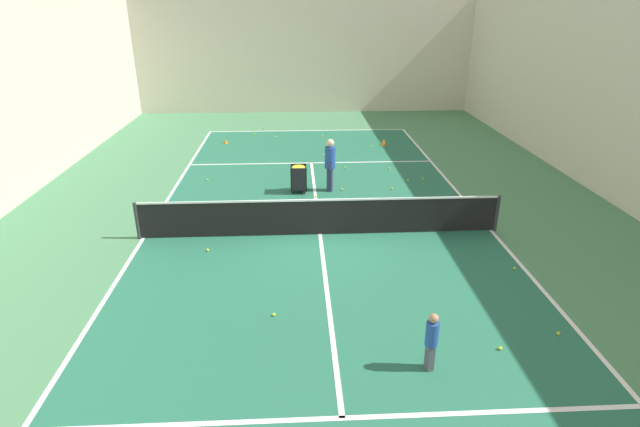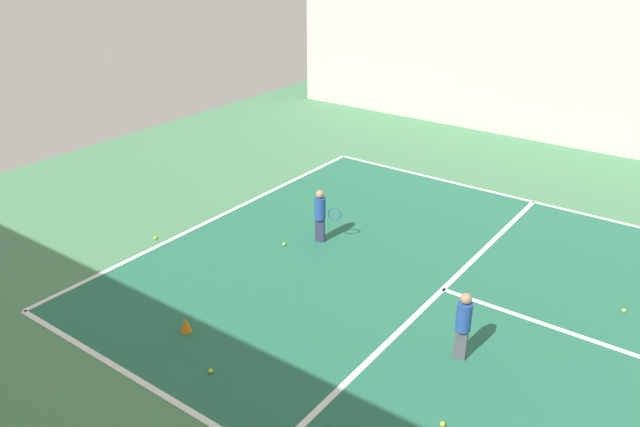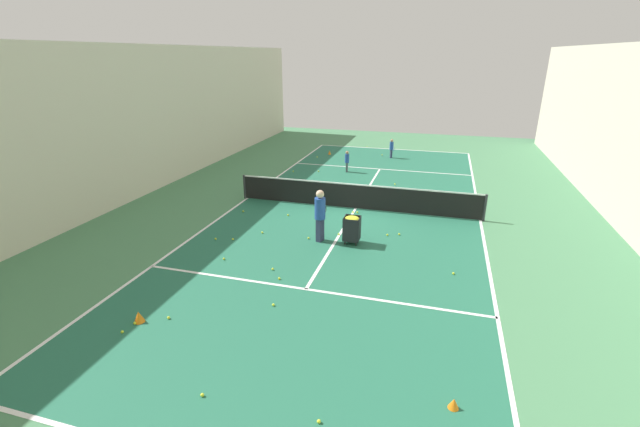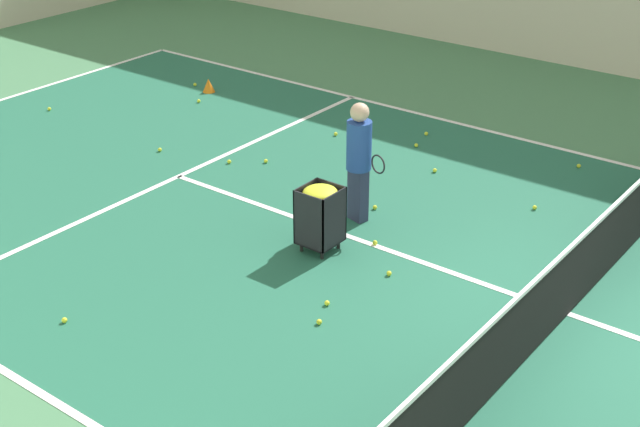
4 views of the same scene
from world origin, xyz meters
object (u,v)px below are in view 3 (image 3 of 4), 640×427
Objects in this scene: tennis_net at (356,196)px; player_near_baseline at (392,147)px; coach_at_net at (320,212)px; child_midcourt at (347,160)px; training_cone_0 at (139,317)px; ball_cart at (352,225)px; training_cone_1 at (454,403)px.

player_near_baseline reaches higher than tennis_net.
coach_at_net is at bearing 81.54° from tennis_net.
child_midcourt is at bearing -46.04° from player_near_baseline.
training_cone_0 is at bearing 70.01° from tennis_net.
coach_at_net is 1.58× the size of child_midcourt.
tennis_net is 9.61m from player_near_baseline.
ball_cart is at bearing -69.03° from coach_at_net.
ball_cart is at bearing -123.79° from training_cone_0.
player_near_baseline is at bearing 11.47° from coach_at_net.
coach_at_net reaches higher than child_midcourt.
player_near_baseline is at bearing -100.83° from training_cone_0.
coach_at_net is 6.48× the size of training_cone_0.
training_cone_0 is (1.72, 14.83, -0.51)m from child_midcourt.
ball_cart is 7.03m from training_cone_0.
ball_cart reaches higher than training_cone_1.
child_midcourt reaches higher than training_cone_1.
training_cone_1 is (-5.44, 15.52, -0.55)m from child_midcourt.
tennis_net is 8.77× the size of child_midcourt.
coach_at_net is 7.79m from training_cone_1.
tennis_net is 49.09× the size of training_cone_1.
tennis_net is at bearing 6.36° from coach_at_net.
tennis_net is 3.57m from coach_at_net.
coach_at_net is at bearing 6.14° from ball_cart.
player_near_baseline is 1.20× the size of ball_cart.
player_near_baseline is 19.84m from training_cone_1.
coach_at_net is at bearing -116.36° from training_cone_0.
player_near_baseline is 13.13m from coach_at_net.
coach_at_net is 8.84× the size of training_cone_1.
training_cone_1 is at bearing 116.58° from ball_cart.
child_midcourt is at bearing -70.67° from training_cone_1.
coach_at_net reaches higher than tennis_net.
child_midcourt reaches higher than tennis_net.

